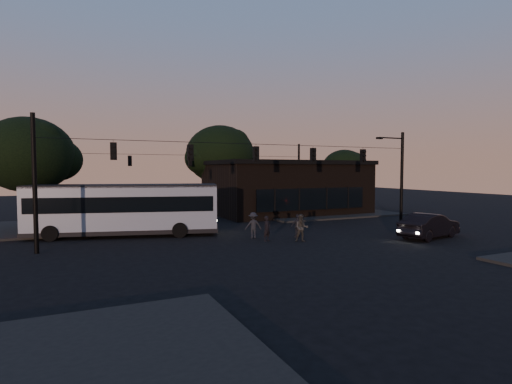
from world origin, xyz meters
name	(u,v)px	position (x,y,z in m)	size (l,w,h in m)	color
ground	(285,247)	(0.00, 0.00, 0.00)	(120.00, 120.00, 0.00)	black
sidewalk_far_right	(320,213)	(12.00, 14.00, 0.07)	(14.00, 10.00, 0.15)	black
sidewalk_far_left	(32,228)	(-14.00, 14.00, 0.07)	(14.00, 10.00, 0.15)	black
building	(286,187)	(9.00, 15.97, 2.71)	(15.40, 10.41, 5.40)	black
tree_behind	(220,155)	(4.00, 22.00, 6.19)	(7.60, 7.60, 9.43)	black
tree_right	(344,169)	(18.00, 18.00, 4.63)	(5.20, 5.20, 6.86)	black
tree_left	(28,155)	(-14.00, 13.00, 5.57)	(6.40, 6.40, 8.30)	black
signal_rig_near	(256,170)	(0.00, 4.00, 4.45)	(26.24, 0.30, 7.50)	black
signal_rig_far	(190,173)	(0.00, 20.00, 4.20)	(26.24, 0.30, 7.50)	black
bus	(124,207)	(-7.99, 7.97, 1.96)	(12.71, 5.97, 3.49)	gray
car	(429,226)	(10.06, -1.40, 0.82)	(1.73, 4.96, 1.64)	black
pedestrian_a	(267,229)	(-0.12, 2.09, 0.79)	(0.58, 0.38, 1.58)	black
pedestrian_b	(302,228)	(1.77, 1.04, 0.86)	(0.83, 0.65, 1.72)	#302F2B
pedestrian_c	(298,226)	(2.28, 2.37, 0.77)	(0.90, 0.38, 1.54)	black
pedestrian_d	(253,225)	(-0.47, 3.44, 0.85)	(1.10, 0.63, 1.70)	black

